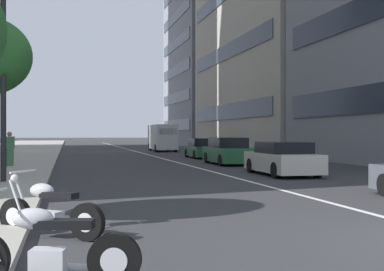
% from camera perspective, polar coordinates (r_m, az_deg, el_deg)
% --- Properties ---
extents(lane_centre_stripe, '(110.00, 0.16, 0.01)m').
position_cam_1_polar(lane_centre_stripe, '(41.78, -5.09, -2.10)').
color(lane_centre_stripe, silver).
rests_on(lane_centre_stripe, ground).
extents(motorcycle_far_end_row, '(0.74, 2.04, 1.08)m').
position_cam_1_polar(motorcycle_far_end_row, '(6.03, -15.95, -12.23)').
color(motorcycle_far_end_row, black).
rests_on(motorcycle_far_end_row, ground).
extents(motorcycle_nearest_camera, '(1.34, 1.72, 1.08)m').
position_cam_1_polar(motorcycle_nearest_camera, '(8.80, -15.65, -8.27)').
color(motorcycle_nearest_camera, black).
rests_on(motorcycle_nearest_camera, ground).
extents(car_lead_in_lane, '(4.49, 2.02, 1.36)m').
position_cam_1_polar(car_lead_in_lane, '(21.27, 10.05, -2.62)').
color(car_lead_in_lane, beige).
rests_on(car_lead_in_lane, ground).
extents(car_approaching_light, '(4.47, 1.89, 1.48)m').
position_cam_1_polar(car_approaching_light, '(28.24, 4.05, -1.82)').
color(car_approaching_light, '#236038').
rests_on(car_approaching_light, ground).
extents(car_mid_block_traffic, '(4.47, 2.00, 1.37)m').
position_cam_1_polar(car_mid_block_traffic, '(35.35, 1.21, -1.49)').
color(car_mid_block_traffic, '#236038').
rests_on(car_mid_block_traffic, ground).
extents(delivery_van_ahead, '(6.02, 2.11, 2.52)m').
position_cam_1_polar(delivery_van_ahead, '(48.84, -3.34, -0.18)').
color(delivery_van_ahead, silver).
rests_on(delivery_van_ahead, ground).
extents(street_lamp_with_banners, '(1.26, 2.56, 8.08)m').
position_cam_1_polar(street_lamp_with_banners, '(17.87, -19.12, 10.90)').
color(street_lamp_with_banners, '#232326').
rests_on(street_lamp_with_banners, sidewalk_right_plaza).
extents(pedestrian_on_plaza, '(0.41, 0.47, 1.64)m').
position_cam_1_polar(pedestrian_on_plaza, '(25.98, -19.69, -1.39)').
color(pedestrian_on_plaza, '#3F724C').
rests_on(pedestrian_on_plaza, sidewalk_right_plaza).
extents(office_tower_mid_left, '(19.56, 15.79, 36.35)m').
position_cam_1_polar(office_tower_mid_left, '(77.36, 4.01, 12.53)').
color(office_tower_mid_left, gray).
rests_on(office_tower_mid_left, ground).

